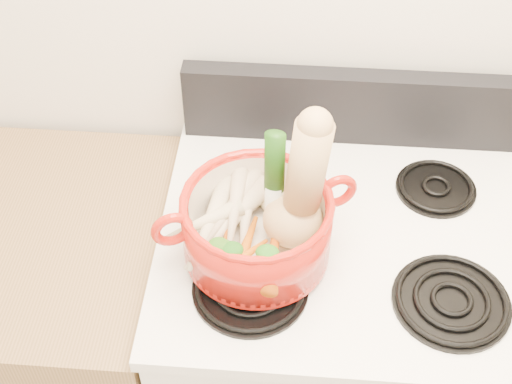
# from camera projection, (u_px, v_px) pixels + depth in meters

# --- Properties ---
(stove_body) EXTENTS (0.76, 0.65, 0.92)m
(stove_body) POSITION_uv_depth(u_px,v_px,m) (331.00, 358.00, 1.82)
(stove_body) COLOR white
(stove_body) RESTS_ON floor
(cooktop) EXTENTS (0.78, 0.67, 0.03)m
(cooktop) POSITION_uv_depth(u_px,v_px,m) (348.00, 238.00, 1.48)
(cooktop) COLOR white
(cooktop) RESTS_ON stove_body
(control_backsplash) EXTENTS (0.76, 0.05, 0.18)m
(control_backsplash) POSITION_uv_depth(u_px,v_px,m) (351.00, 107.00, 1.61)
(control_backsplash) COLOR black
(control_backsplash) RESTS_ON cooktop
(burner_front_left) EXTENTS (0.22, 0.22, 0.02)m
(burner_front_left) POSITION_uv_depth(u_px,v_px,m) (250.00, 287.00, 1.36)
(burner_front_left) COLOR black
(burner_front_left) RESTS_ON cooktop
(burner_front_right) EXTENTS (0.22, 0.22, 0.02)m
(burner_front_right) POSITION_uv_depth(u_px,v_px,m) (452.00, 300.00, 1.34)
(burner_front_right) COLOR black
(burner_front_right) RESTS_ON cooktop
(burner_back_left) EXTENTS (0.17, 0.17, 0.02)m
(burner_back_left) POSITION_uv_depth(u_px,v_px,m) (262.00, 177.00, 1.57)
(burner_back_left) COLOR black
(burner_back_left) RESTS_ON cooktop
(burner_back_right) EXTENTS (0.17, 0.17, 0.02)m
(burner_back_right) POSITION_uv_depth(u_px,v_px,m) (436.00, 187.00, 1.55)
(burner_back_right) COLOR black
(burner_back_right) RESTS_ON cooktop
(dutch_oven) EXTENTS (0.37, 0.37, 0.14)m
(dutch_oven) POSITION_uv_depth(u_px,v_px,m) (257.00, 227.00, 1.36)
(dutch_oven) COLOR #AE190E
(dutch_oven) RESTS_ON burner_front_left
(pot_handle_left) EXTENTS (0.08, 0.05, 0.08)m
(pot_handle_left) POSITION_uv_depth(u_px,v_px,m) (172.00, 229.00, 1.29)
(pot_handle_left) COLOR #AE190E
(pot_handle_left) RESTS_ON dutch_oven
(pot_handle_right) EXTENTS (0.08, 0.05, 0.08)m
(pot_handle_right) POSITION_uv_depth(u_px,v_px,m) (337.00, 191.00, 1.36)
(pot_handle_right) COLOR #AE190E
(pot_handle_right) RESTS_ON dutch_oven
(squash) EXTENTS (0.14, 0.12, 0.30)m
(squash) POSITION_uv_depth(u_px,v_px,m) (301.00, 185.00, 1.29)
(squash) COLOR tan
(squash) RESTS_ON dutch_oven
(leek) EXTENTS (0.04, 0.04, 0.25)m
(leek) POSITION_uv_depth(u_px,v_px,m) (274.00, 181.00, 1.33)
(leek) COLOR beige
(leek) RESTS_ON dutch_oven
(ginger) EXTENTS (0.08, 0.06, 0.04)m
(ginger) POSITION_uv_depth(u_px,v_px,m) (279.00, 204.00, 1.43)
(ginger) COLOR #D2B581
(ginger) RESTS_ON dutch_oven
(parsnip_0) EXTENTS (0.18, 0.23, 0.07)m
(parsnip_0) POSITION_uv_depth(u_px,v_px,m) (227.00, 224.00, 1.38)
(parsnip_0) COLOR beige
(parsnip_0) RESTS_ON dutch_oven
(parsnip_1) EXTENTS (0.10, 0.22, 0.06)m
(parsnip_1) POSITION_uv_depth(u_px,v_px,m) (210.00, 223.00, 1.38)
(parsnip_1) COLOR beige
(parsnip_1) RESTS_ON dutch_oven
(parsnip_2) EXTENTS (0.04, 0.18, 0.05)m
(parsnip_2) POSITION_uv_depth(u_px,v_px,m) (246.00, 214.00, 1.39)
(parsnip_2) COLOR beige
(parsnip_2) RESTS_ON dutch_oven
(parsnip_3) EXTENTS (0.17, 0.11, 0.05)m
(parsnip_3) POSITION_uv_depth(u_px,v_px,m) (202.00, 221.00, 1.37)
(parsnip_3) COLOR beige
(parsnip_3) RESTS_ON dutch_oven
(parsnip_4) EXTENTS (0.14, 0.23, 0.07)m
(parsnip_4) POSITION_uv_depth(u_px,v_px,m) (237.00, 198.00, 1.41)
(parsnip_4) COLOR beige
(parsnip_4) RESTS_ON dutch_oven
(parsnip_5) EXTENTS (0.05, 0.22, 0.06)m
(parsnip_5) POSITION_uv_depth(u_px,v_px,m) (236.00, 201.00, 1.39)
(parsnip_5) COLOR beige
(parsnip_5) RESTS_ON dutch_oven
(carrot_0) EXTENTS (0.06, 0.17, 0.05)m
(carrot_0) POSITION_uv_depth(u_px,v_px,m) (245.00, 251.00, 1.35)
(carrot_0) COLOR #CE630A
(carrot_0) RESTS_ON dutch_oven
(carrot_1) EXTENTS (0.03, 0.13, 0.04)m
(carrot_1) POSITION_uv_depth(u_px,v_px,m) (226.00, 252.00, 1.34)
(carrot_1) COLOR #BB4409
(carrot_1) RESTS_ON dutch_oven
(carrot_2) EXTENTS (0.04, 0.17, 0.05)m
(carrot_2) POSITION_uv_depth(u_px,v_px,m) (273.00, 255.00, 1.32)
(carrot_2) COLOR #B94209
(carrot_2) RESTS_ON dutch_oven
(carrot_3) EXTENTS (0.11, 0.11, 0.04)m
(carrot_3) POSITION_uv_depth(u_px,v_px,m) (242.00, 259.00, 1.31)
(carrot_3) COLOR orange
(carrot_3) RESTS_ON dutch_oven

